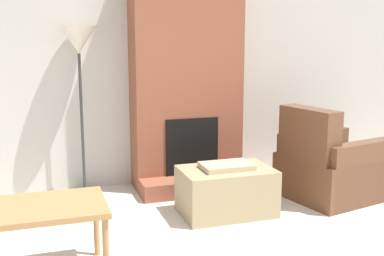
{
  "coord_description": "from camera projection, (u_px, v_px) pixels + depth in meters",
  "views": [
    {
      "loc": [
        -1.55,
        -2.29,
        1.63
      ],
      "look_at": [
        0.0,
        2.47,
        0.68
      ],
      "focal_mm": 45.0,
      "sensor_mm": 36.0,
      "label": 1
    }
  ],
  "objects": [
    {
      "name": "armchair",
      "position": [
        331.0,
        169.0,
        4.92
      ],
      "size": [
        1.16,
        1.02,
        0.95
      ],
      "rotation": [
        0.0,
        0.0,
        1.79
      ],
      "color": "brown",
      "rests_on": "ground_plane"
    },
    {
      "name": "ottoman",
      "position": [
        226.0,
        190.0,
        4.46
      ],
      "size": [
        0.84,
        0.56,
        0.48
      ],
      "color": "#998460",
      "rests_on": "ground_plane"
    },
    {
      "name": "wall_back",
      "position": [
        180.0,
        67.0,
        5.39
      ],
      "size": [
        6.99,
        0.06,
        2.6
      ],
      "primitive_type": "cube",
      "color": "#BCB7AD",
      "rests_on": "ground_plane"
    },
    {
      "name": "side_table",
      "position": [
        46.0,
        214.0,
        3.22
      ],
      "size": [
        0.79,
        0.6,
        0.53
      ],
      "color": "#9E7042",
      "rests_on": "ground_plane"
    },
    {
      "name": "fireplace",
      "position": [
        187.0,
        74.0,
        5.17
      ],
      "size": [
        1.18,
        0.72,
        2.6
      ],
      "color": "brown",
      "rests_on": "ground_plane"
    },
    {
      "name": "floor_lamp_left",
      "position": [
        79.0,
        49.0,
        4.79
      ],
      "size": [
        0.37,
        0.37,
        1.74
      ],
      "color": "#333333",
      "rests_on": "ground_plane"
    }
  ]
}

